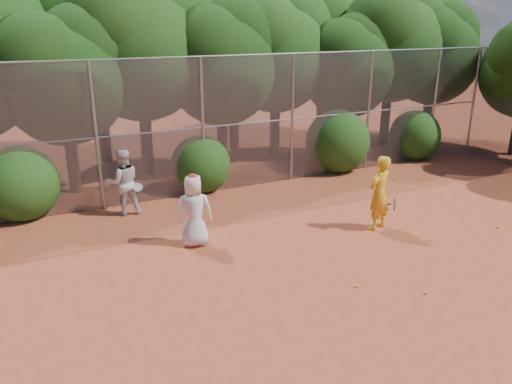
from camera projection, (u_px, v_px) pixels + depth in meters
ground at (351, 269)px, 10.46m from camera, size 80.00×80.00×0.00m
fence_back at (231, 123)px, 14.83m from camera, size 20.05×0.09×4.03m
tree_2 at (63, 71)px, 14.08m from camera, size 3.99×3.47×5.47m
tree_3 at (141, 39)px, 15.71m from camera, size 4.89×4.26×6.70m
tree_4 at (222, 58)px, 16.45m from camera, size 4.19×3.64×5.73m
tree_5 at (277, 46)px, 18.08m from camera, size 4.51×3.92×6.17m
tree_6 at (349, 62)px, 18.45m from camera, size 3.86×3.36×5.29m
tree_7 at (393, 38)px, 19.75m from camera, size 4.77×4.14×6.53m
tree_8 at (434, 49)px, 20.48m from camera, size 4.25×3.70×5.82m
tree_10 at (96, 30)px, 17.09m from camera, size 5.15×4.48×7.06m
tree_11 at (234, 42)px, 18.98m from camera, size 4.64×4.03×6.35m
tree_12 at (325, 31)px, 21.26m from camera, size 5.02×4.37×6.88m
bush_0 at (19, 181)px, 12.97m from camera, size 2.00×2.00×2.00m
bush_1 at (201, 161)px, 15.09m from camera, size 1.80×1.80×1.80m
bush_2 at (338, 139)px, 17.11m from camera, size 2.20×2.20×2.20m
bush_3 at (415, 133)px, 18.62m from camera, size 1.90×1.90×1.90m
player_yellow at (379, 193)px, 12.22m from camera, size 0.87×0.65×1.88m
player_teen at (194, 210)px, 11.34m from camera, size 0.96×0.77×1.73m
player_white at (123, 182)px, 13.20m from camera, size 0.93×0.81×1.78m
ball_0 at (430, 240)px, 11.80m from camera, size 0.07×0.07×0.07m
ball_1 at (372, 225)px, 12.65m from camera, size 0.07×0.07×0.07m
ball_2 at (425, 293)px, 9.51m from camera, size 0.07×0.07×0.07m
ball_3 at (498, 227)px, 12.52m from camera, size 0.07×0.07×0.07m
ball_4 at (357, 286)px, 9.73m from camera, size 0.07×0.07×0.07m
ball_5 at (395, 180)px, 16.21m from camera, size 0.07×0.07×0.07m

